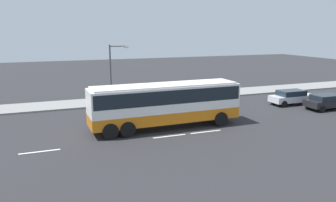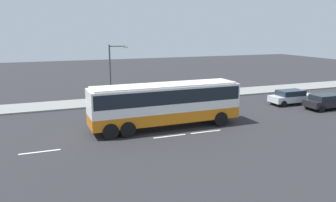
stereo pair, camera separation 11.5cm
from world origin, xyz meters
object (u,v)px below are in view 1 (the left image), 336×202
at_px(car_black_sedan, 329,101).
at_px(pedestrian_near_curb, 105,95).
at_px(street_lamp, 113,69).
at_px(coach_bus, 166,101).
at_px(car_silver_hatch, 292,97).

relative_size(car_black_sedan, pedestrian_near_curb, 3.06).
relative_size(car_black_sedan, street_lamp, 0.84).
bearing_deg(car_black_sedan, coach_bus, -178.49).
distance_m(coach_bus, car_black_sedan, 16.36).
height_order(car_silver_hatch, car_black_sedan, car_silver_hatch).
bearing_deg(car_silver_hatch, street_lamp, 160.67).
bearing_deg(car_silver_hatch, pedestrian_near_curb, 161.71).
relative_size(car_silver_hatch, car_black_sedan, 0.97).
xyz_separation_m(car_black_sedan, street_lamp, (-18.27, 8.93, 2.76)).
relative_size(pedestrian_near_curb, street_lamp, 0.28).
height_order(coach_bus, car_silver_hatch, coach_bus).
bearing_deg(car_silver_hatch, car_black_sedan, -57.23).
relative_size(car_silver_hatch, pedestrian_near_curb, 2.96).
bearing_deg(car_black_sedan, pedestrian_near_curb, 155.85).
relative_size(coach_bus, car_silver_hatch, 2.45).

